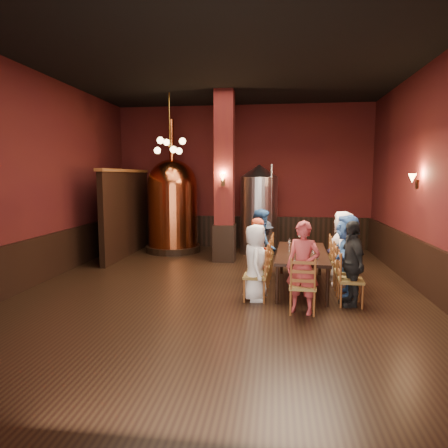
# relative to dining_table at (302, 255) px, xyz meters

# --- Properties ---
(room) EXTENTS (10.00, 10.02, 4.50)m
(room) POSITION_rel_dining_table_xyz_m (-1.60, -0.40, 1.56)
(room) COLOR black
(room) RESTS_ON ground
(wainscot_right) EXTENTS (0.08, 9.90, 1.00)m
(wainscot_right) POSITION_rel_dining_table_xyz_m (2.36, -0.40, -0.19)
(wainscot_right) COLOR black
(wainscot_right) RESTS_ON ground
(wainscot_back) EXTENTS (7.90, 0.08, 1.00)m
(wainscot_back) POSITION_rel_dining_table_xyz_m (-1.60, 4.56, -0.19)
(wainscot_back) COLOR black
(wainscot_back) RESTS_ON ground
(wainscot_left) EXTENTS (0.08, 9.90, 1.00)m
(wainscot_left) POSITION_rel_dining_table_xyz_m (-5.56, -0.40, -0.19)
(wainscot_left) COLOR black
(wainscot_left) RESTS_ON ground
(column) EXTENTS (0.58, 0.58, 4.50)m
(column) POSITION_rel_dining_table_xyz_m (-1.90, 2.40, 1.56)
(column) COLOR #46140F
(column) RESTS_ON ground
(partition) EXTENTS (0.22, 3.50, 2.40)m
(partition) POSITION_rel_dining_table_xyz_m (-4.80, 2.80, 0.51)
(partition) COLOR black
(partition) RESTS_ON ground
(pendant_cluster) EXTENTS (0.90, 0.90, 1.70)m
(pendant_cluster) POSITION_rel_dining_table_xyz_m (-3.40, 2.50, 2.41)
(pendant_cluster) COLOR #A57226
(pendant_cluster) RESTS_ON room
(sconce_wall) EXTENTS (0.20, 0.20, 0.36)m
(sconce_wall) POSITION_rel_dining_table_xyz_m (2.30, 0.40, 1.51)
(sconce_wall) COLOR black
(sconce_wall) RESTS_ON room
(sconce_column) EXTENTS (0.20, 0.20, 0.36)m
(sconce_column) POSITION_rel_dining_table_xyz_m (-1.90, 2.10, 1.51)
(sconce_column) COLOR black
(sconce_column) RESTS_ON column
(dining_table) EXTENTS (1.12, 2.45, 0.75)m
(dining_table) POSITION_rel_dining_table_xyz_m (0.00, 0.00, 0.00)
(dining_table) COLOR black
(dining_table) RESTS_ON ground
(chair_0) EXTENTS (0.48, 0.48, 0.92)m
(chair_0) POSITION_rel_dining_table_xyz_m (-0.90, -0.96, -0.23)
(chair_0) COLOR brown
(chair_0) RESTS_ON ground
(person_0) EXTENTS (0.48, 0.71, 1.42)m
(person_0) POSITION_rel_dining_table_xyz_m (-0.90, -0.96, 0.02)
(person_0) COLOR white
(person_0) RESTS_ON ground
(chair_1) EXTENTS (0.48, 0.48, 0.92)m
(chair_1) POSITION_rel_dining_table_xyz_m (-0.87, -0.29, -0.23)
(chair_1) COLOR brown
(chair_1) RESTS_ON ground
(person_1) EXTENTS (0.50, 0.62, 1.47)m
(person_1) POSITION_rel_dining_table_xyz_m (-0.87, -0.29, 0.05)
(person_1) COLOR #AA371D
(person_1) RESTS_ON ground
(chair_2) EXTENTS (0.48, 0.48, 0.92)m
(chair_2) POSITION_rel_dining_table_xyz_m (-0.83, 0.37, -0.23)
(chair_2) COLOR brown
(chair_2) RESTS_ON ground
(person_2) EXTENTS (0.43, 0.80, 1.59)m
(person_2) POSITION_rel_dining_table_xyz_m (-0.83, 0.37, 0.11)
(person_2) COLOR #274C82
(person_2) RESTS_ON ground
(chair_3) EXTENTS (0.48, 0.48, 0.92)m
(chair_3) POSITION_rel_dining_table_xyz_m (-0.80, 1.04, -0.23)
(chair_3) COLOR brown
(chair_3) RESTS_ON ground
(person_3) EXTENTS (0.74, 0.94, 1.27)m
(person_3) POSITION_rel_dining_table_xyz_m (-0.80, 1.04, -0.05)
(person_3) COLOR black
(person_3) RESTS_ON ground
(chair_4) EXTENTS (0.48, 0.48, 0.92)m
(chair_4) POSITION_rel_dining_table_xyz_m (0.80, -1.04, -0.23)
(chair_4) COLOR brown
(chair_4) RESTS_ON ground
(person_4) EXTENTS (0.53, 0.94, 1.52)m
(person_4) POSITION_rel_dining_table_xyz_m (0.80, -1.04, 0.07)
(person_4) COLOR black
(person_4) RESTS_ON ground
(chair_5) EXTENTS (0.48, 0.48, 0.92)m
(chair_5) POSITION_rel_dining_table_xyz_m (0.83, -0.37, -0.23)
(chair_5) COLOR brown
(chair_5) RESTS_ON ground
(person_5) EXTENTS (0.62, 1.49, 1.56)m
(person_5) POSITION_rel_dining_table_xyz_m (0.83, -0.37, 0.09)
(person_5) COLOR #3862A9
(person_5) RESTS_ON ground
(chair_6) EXTENTS (0.48, 0.48, 0.92)m
(chair_6) POSITION_rel_dining_table_xyz_m (0.87, 0.29, -0.23)
(chair_6) COLOR brown
(chair_6) RESTS_ON ground
(person_6) EXTENTS (0.69, 0.87, 1.57)m
(person_6) POSITION_rel_dining_table_xyz_m (0.87, 0.29, 0.10)
(person_6) COLOR white
(person_6) RESTS_ON ground
(chair_7) EXTENTS (0.48, 0.48, 0.92)m
(chair_7) POSITION_rel_dining_table_xyz_m (0.90, 0.96, -0.23)
(chair_7) COLOR brown
(chair_7) RESTS_ON ground
(person_7) EXTENTS (0.44, 0.67, 1.27)m
(person_7) POSITION_rel_dining_table_xyz_m (0.90, 0.96, -0.05)
(person_7) COLOR #231B36
(person_7) RESTS_ON ground
(chair_8) EXTENTS (0.48, 0.48, 0.92)m
(chair_8) POSITION_rel_dining_table_xyz_m (-0.08, -1.55, -0.23)
(chair_8) COLOR brown
(chair_8) RESTS_ON ground
(person_8) EXTENTS (0.66, 0.55, 1.56)m
(person_8) POSITION_rel_dining_table_xyz_m (-0.08, -1.55, 0.09)
(person_8) COLOR #B03A3D
(person_8) RESTS_ON ground
(copper_kettle) EXTENTS (1.67, 1.67, 3.94)m
(copper_kettle) POSITION_rel_dining_table_xyz_m (-3.63, 3.57, 0.75)
(copper_kettle) COLOR black
(copper_kettle) RESTS_ON ground
(steel_vessel) EXTENTS (1.29, 1.29, 2.62)m
(steel_vessel) POSITION_rel_dining_table_xyz_m (-1.03, 3.58, 0.62)
(steel_vessel) COLOR #B2B2B7
(steel_vessel) RESTS_ON ground
(rose_vase) EXTENTS (0.18, 0.18, 0.31)m
(rose_vase) POSITION_rel_dining_table_xyz_m (0.07, 0.66, 0.27)
(rose_vase) COLOR white
(rose_vase) RESTS_ON dining_table
(wine_glass_0) EXTENTS (0.07, 0.07, 0.17)m
(wine_glass_0) POSITION_rel_dining_table_xyz_m (0.00, 0.03, 0.15)
(wine_glass_0) COLOR white
(wine_glass_0) RESTS_ON dining_table
(wine_glass_1) EXTENTS (0.07, 0.07, 0.17)m
(wine_glass_1) POSITION_rel_dining_table_xyz_m (0.05, 0.69, 0.15)
(wine_glass_1) COLOR white
(wine_glass_1) RESTS_ON dining_table
(wine_glass_2) EXTENTS (0.07, 0.07, 0.17)m
(wine_glass_2) POSITION_rel_dining_table_xyz_m (-0.15, -0.88, 0.15)
(wine_glass_2) COLOR white
(wine_glass_2) RESTS_ON dining_table
(wine_glass_3) EXTENTS (0.07, 0.07, 0.17)m
(wine_glass_3) POSITION_rel_dining_table_xyz_m (-0.10, -0.19, 0.15)
(wine_glass_3) COLOR white
(wine_glass_3) RESTS_ON dining_table
(wine_glass_4) EXTENTS (0.07, 0.07, 0.17)m
(wine_glass_4) POSITION_rel_dining_table_xyz_m (0.24, -0.67, 0.15)
(wine_glass_4) COLOR white
(wine_glass_4) RESTS_ON dining_table
(wine_glass_5) EXTENTS (0.07, 0.07, 0.17)m
(wine_glass_5) POSITION_rel_dining_table_xyz_m (-0.24, 0.48, 0.15)
(wine_glass_5) COLOR white
(wine_glass_5) RESTS_ON dining_table
(wine_glass_6) EXTENTS (0.07, 0.07, 0.17)m
(wine_glass_6) POSITION_rel_dining_table_xyz_m (-0.25, 0.02, 0.15)
(wine_glass_6) COLOR white
(wine_glass_6) RESTS_ON dining_table
(wine_glass_7) EXTENTS (0.07, 0.07, 0.17)m
(wine_glass_7) POSITION_rel_dining_table_xyz_m (-0.08, 0.17, 0.15)
(wine_glass_7) COLOR white
(wine_glass_7) RESTS_ON dining_table
(wine_glass_8) EXTENTS (0.07, 0.07, 0.17)m
(wine_glass_8) POSITION_rel_dining_table_xyz_m (-0.21, -0.64, 0.15)
(wine_glass_8) COLOR white
(wine_glass_8) RESTS_ON dining_table
(wine_glass_9) EXTENTS (0.07, 0.07, 0.17)m
(wine_glass_9) POSITION_rel_dining_table_xyz_m (0.15, -0.78, 0.15)
(wine_glass_9) COLOR white
(wine_glass_9) RESTS_ON dining_table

